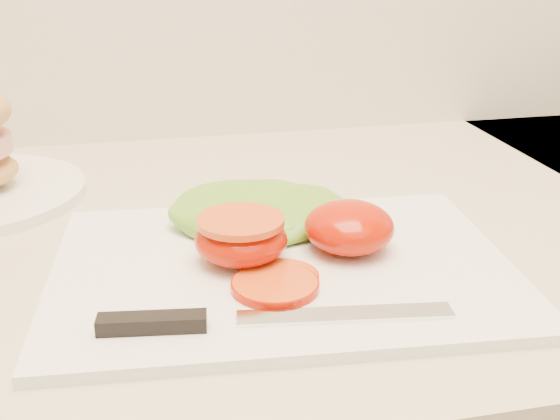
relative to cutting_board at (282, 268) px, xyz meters
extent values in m
cube|color=#C1B597|center=(0.22, 0.11, -0.02)|extent=(3.92, 0.65, 0.03)
cube|color=white|center=(0.00, 0.00, 0.00)|extent=(0.41, 0.31, 0.01)
ellipsoid|color=#B91300|center=(0.06, 0.01, 0.03)|extent=(0.08, 0.08, 0.04)
ellipsoid|color=#B91300|center=(-0.03, 0.01, 0.03)|extent=(0.08, 0.08, 0.04)
cylinder|color=#B53516|center=(-0.03, 0.01, 0.04)|extent=(0.07, 0.07, 0.01)
cylinder|color=#E75611|center=(-0.02, -0.04, 0.01)|extent=(0.07, 0.07, 0.01)
cylinder|color=#E75611|center=(-0.01, -0.03, 0.01)|extent=(0.06, 0.06, 0.01)
ellipsoid|color=#73BF32|center=(-0.01, 0.08, 0.02)|extent=(0.18, 0.14, 0.03)
ellipsoid|color=#73BF32|center=(0.04, 0.08, 0.02)|extent=(0.14, 0.14, 0.03)
cube|color=silver|center=(0.03, -0.10, 0.01)|extent=(0.16, 0.04, 0.00)
cube|color=black|center=(-0.12, -0.09, 0.01)|extent=(0.08, 0.03, 0.01)
camera|label=1|loc=(-0.12, -0.53, 0.27)|focal=45.00mm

